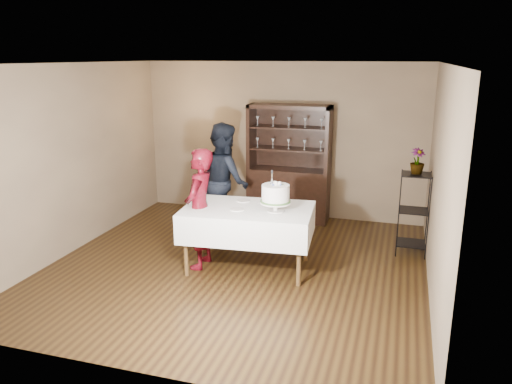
% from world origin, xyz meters
% --- Properties ---
extents(floor, '(5.00, 5.00, 0.00)m').
position_xyz_m(floor, '(0.00, 0.00, 0.00)').
color(floor, black).
rests_on(floor, ground).
extents(ceiling, '(5.00, 5.00, 0.00)m').
position_xyz_m(ceiling, '(0.00, 0.00, 2.70)').
color(ceiling, silver).
rests_on(ceiling, back_wall).
extents(back_wall, '(5.00, 0.02, 2.70)m').
position_xyz_m(back_wall, '(0.00, 2.50, 1.35)').
color(back_wall, brown).
rests_on(back_wall, floor).
extents(wall_left, '(0.02, 5.00, 2.70)m').
position_xyz_m(wall_left, '(-2.50, 0.00, 1.35)').
color(wall_left, brown).
rests_on(wall_left, floor).
extents(wall_right, '(0.02, 5.00, 2.70)m').
position_xyz_m(wall_right, '(2.50, 0.00, 1.35)').
color(wall_right, brown).
rests_on(wall_right, floor).
extents(china_hutch, '(1.40, 0.48, 2.00)m').
position_xyz_m(china_hutch, '(0.20, 2.25, 0.66)').
color(china_hutch, black).
rests_on(china_hutch, floor).
extents(plant_etagere, '(0.42, 0.42, 1.20)m').
position_xyz_m(plant_etagere, '(2.28, 1.20, 0.65)').
color(plant_etagere, black).
rests_on(plant_etagere, floor).
extents(cake_table, '(1.78, 1.19, 0.85)m').
position_xyz_m(cake_table, '(0.16, 0.02, 0.65)').
color(cake_table, silver).
rests_on(cake_table, floor).
extents(woman, '(0.41, 0.61, 1.63)m').
position_xyz_m(woman, '(-0.47, -0.10, 0.82)').
color(woman, '#3B0509').
rests_on(woman, floor).
extents(man, '(1.09, 1.12, 1.82)m').
position_xyz_m(man, '(-0.57, 1.10, 0.91)').
color(man, black).
rests_on(man, floor).
extents(cake, '(0.41, 0.41, 0.55)m').
position_xyz_m(cake, '(0.55, -0.02, 1.07)').
color(cake, silver).
rests_on(cake, cake_table).
extents(plate_near, '(0.19, 0.19, 0.01)m').
position_xyz_m(plate_near, '(0.06, -0.11, 0.86)').
color(plate_near, silver).
rests_on(plate_near, cake_table).
extents(plate_far, '(0.23, 0.23, 0.01)m').
position_xyz_m(plate_far, '(0.01, 0.30, 0.86)').
color(plate_far, silver).
rests_on(plate_far, cake_table).
extents(potted_plant, '(0.28, 0.28, 0.36)m').
position_xyz_m(potted_plant, '(2.27, 1.21, 1.37)').
color(potted_plant, '#3F6630').
rests_on(potted_plant, plant_etagere).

